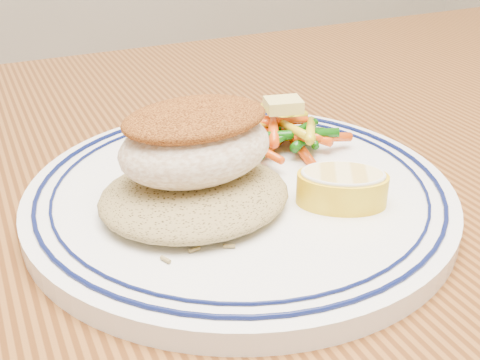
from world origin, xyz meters
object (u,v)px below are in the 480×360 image
plate (240,193)px  vegetable_pile (278,132)px  fish_fillet (196,141)px  rice_pilaf (194,191)px  lemon_wedge (342,186)px  dining_table (301,321)px

plate → vegetable_pile: 0.07m
vegetable_pile → plate: bearing=-139.9°
fish_fillet → vegetable_pile: size_ratio=0.99×
rice_pilaf → vegetable_pile: (0.09, 0.06, 0.00)m
lemon_wedge → vegetable_pile: bearing=87.4°
plate → lemon_wedge: lemon_wedge is taller
dining_table → rice_pilaf: rice_pilaf is taller
vegetable_pile → lemon_wedge: (-0.00, -0.09, -0.00)m
rice_pilaf → fish_fillet: size_ratio=1.19×
dining_table → vegetable_pile: vegetable_pile is taller
rice_pilaf → vegetable_pile: vegetable_pile is taller
fish_fillet → lemon_wedge: (0.08, -0.04, -0.03)m
dining_table → rice_pilaf: size_ratio=12.14×
plate → fish_fillet: 0.06m
fish_fillet → lemon_wedge: size_ratio=1.40×
dining_table → vegetable_pile: bearing=77.7°
vegetable_pile → fish_fillet: bearing=-150.1°
dining_table → lemon_wedge: 0.13m
fish_fillet → vegetable_pile: (0.09, 0.05, -0.03)m
dining_table → lemon_wedge: lemon_wedge is taller
dining_table → plate: (-0.04, 0.03, 0.11)m
lemon_wedge → plate: bearing=135.5°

